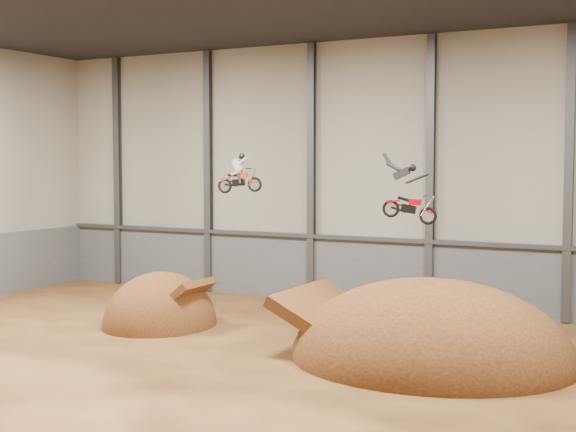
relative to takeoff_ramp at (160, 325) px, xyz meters
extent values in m
plane|color=#4B2C14|center=(6.61, -5.50, 0.00)|extent=(40.00, 40.00, 0.00)
cube|color=#A09D8E|center=(6.61, 9.50, 7.00)|extent=(40.00, 0.10, 14.00)
cube|color=#5B5F64|center=(6.61, 9.40, 1.75)|extent=(39.80, 0.18, 3.50)
cube|color=#47494F|center=(6.61, 9.25, 3.55)|extent=(39.80, 0.35, 0.20)
cube|color=#47494F|center=(-10.06, 9.30, 7.00)|extent=(0.40, 0.36, 13.90)
cube|color=#47494F|center=(-3.39, 9.30, 7.00)|extent=(0.40, 0.36, 13.90)
cube|color=#47494F|center=(3.28, 9.30, 7.00)|extent=(0.40, 0.36, 13.90)
cube|color=#47494F|center=(9.94, 9.30, 7.00)|extent=(0.40, 0.36, 13.90)
cube|color=#47494F|center=(16.61, 9.30, 7.00)|extent=(0.40, 0.36, 13.90)
ellipsoid|color=#422310|center=(0.00, 0.00, 0.00)|extent=(4.99, 5.76, 4.99)
ellipsoid|color=#422310|center=(13.14, -0.58, 0.00)|extent=(10.90, 9.64, 6.29)
camera|label=1|loc=(22.26, -29.84, 7.60)|focal=50.00mm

